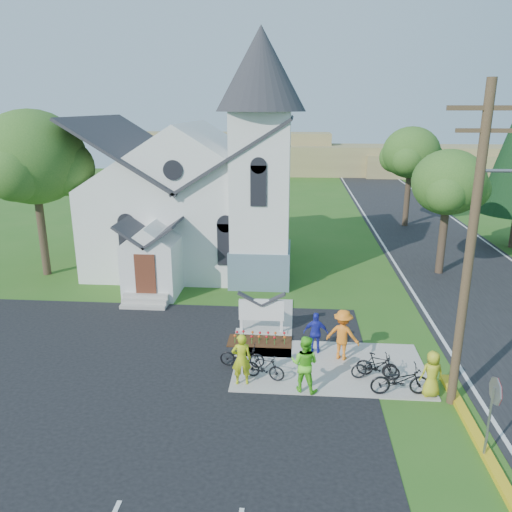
# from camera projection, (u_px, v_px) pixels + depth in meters

# --- Properties ---
(ground) EXTENTS (120.00, 120.00, 0.00)m
(ground) POSITION_uv_depth(u_px,v_px,m) (288.00, 372.00, 18.06)
(ground) COLOR #2E611B
(ground) RESTS_ON ground
(parking_lot) EXTENTS (20.00, 16.00, 0.02)m
(parking_lot) POSITION_uv_depth(u_px,v_px,m) (78.00, 394.00, 16.67)
(parking_lot) COLOR black
(parking_lot) RESTS_ON ground
(road) EXTENTS (8.00, 90.00, 0.02)m
(road) POSITION_uv_depth(u_px,v_px,m) (450.00, 258.00, 31.63)
(road) COLOR black
(road) RESTS_ON ground
(sidewalk) EXTENTS (7.00, 4.00, 0.05)m
(sidewalk) POSITION_uv_depth(u_px,v_px,m) (329.00, 366.00, 18.42)
(sidewalk) COLOR #A49D94
(sidewalk) RESTS_ON ground
(church) EXTENTS (12.35, 12.00, 13.00)m
(church) POSITION_uv_depth(u_px,v_px,m) (199.00, 178.00, 28.88)
(church) COLOR white
(church) RESTS_ON ground
(church_sign) EXTENTS (2.20, 0.40, 1.70)m
(church_sign) POSITION_uv_depth(u_px,v_px,m) (261.00, 311.00, 20.91)
(church_sign) COLOR #A49D94
(church_sign) RESTS_ON ground
(flower_bed) EXTENTS (2.60, 1.10, 0.07)m
(flower_bed) POSITION_uv_depth(u_px,v_px,m) (260.00, 342.00, 20.34)
(flower_bed) COLOR #391B0F
(flower_bed) RESTS_ON ground
(utility_pole) EXTENTS (3.45, 0.28, 10.00)m
(utility_pole) POSITION_uv_depth(u_px,v_px,m) (473.00, 242.00, 14.67)
(utility_pole) COLOR #432E21
(utility_pole) RESTS_ON ground
(stop_sign) EXTENTS (0.11, 0.76, 2.48)m
(stop_sign) POSITION_uv_depth(u_px,v_px,m) (493.00, 402.00, 13.13)
(stop_sign) COLOR gray
(stop_sign) RESTS_ON ground
(tree_lot_corner) EXTENTS (5.60, 5.60, 9.15)m
(tree_lot_corner) POSITION_uv_depth(u_px,v_px,m) (33.00, 158.00, 26.76)
(tree_lot_corner) COLOR #3A281F
(tree_lot_corner) RESTS_ON ground
(tree_road_near) EXTENTS (4.00, 4.00, 7.05)m
(tree_road_near) POSITION_uv_depth(u_px,v_px,m) (449.00, 183.00, 27.38)
(tree_road_near) COLOR #3A281F
(tree_road_near) RESTS_ON ground
(tree_road_mid) EXTENTS (4.40, 4.40, 7.80)m
(tree_road_mid) POSITION_uv_depth(u_px,v_px,m) (411.00, 153.00, 38.63)
(tree_road_mid) COLOR #3A281F
(tree_road_mid) RESTS_ON ground
(distant_hills) EXTENTS (61.00, 10.00, 5.60)m
(distant_hills) POSITION_uv_depth(u_px,v_px,m) (319.00, 158.00, 70.96)
(distant_hills) COLOR olive
(distant_hills) RESTS_ON ground
(cyclist_0) EXTENTS (0.74, 0.55, 1.86)m
(cyclist_0) POSITION_uv_depth(u_px,v_px,m) (241.00, 359.00, 16.99)
(cyclist_0) COLOR #B6C216
(cyclist_0) RESTS_ON sidewalk
(bike_0) EXTENTS (1.70, 0.70, 0.87)m
(bike_0) POSITION_uv_depth(u_px,v_px,m) (242.00, 356.00, 18.25)
(bike_0) COLOR black
(bike_0) RESTS_ON sidewalk
(cyclist_1) EXTENTS (1.14, 1.01, 1.97)m
(cyclist_1) POSITION_uv_depth(u_px,v_px,m) (305.00, 364.00, 16.58)
(cyclist_1) COLOR #65E32A
(cyclist_1) RESTS_ON sidewalk
(bike_1) EXTENTS (1.55, 0.81, 0.90)m
(bike_1) POSITION_uv_depth(u_px,v_px,m) (264.00, 367.00, 17.42)
(bike_1) COLOR black
(bike_1) RESTS_ON sidewalk
(cyclist_2) EXTENTS (1.00, 0.50, 1.65)m
(cyclist_2) POSITION_uv_depth(u_px,v_px,m) (316.00, 333.00, 19.21)
(cyclist_2) COLOR #232AB0
(cyclist_2) RESTS_ON sidewalk
(bike_2) EXTENTS (1.71, 0.78, 0.87)m
(bike_2) POSITION_uv_depth(u_px,v_px,m) (374.00, 367.00, 17.48)
(bike_2) COLOR black
(bike_2) RESTS_ON sidewalk
(cyclist_3) EXTENTS (1.44, 1.12, 1.96)m
(cyclist_3) POSITION_uv_depth(u_px,v_px,m) (343.00, 335.00, 18.69)
(cyclist_3) COLOR orange
(cyclist_3) RESTS_ON sidewalk
(bike_3) EXTENTS (1.60, 0.91, 0.92)m
(bike_3) POSITION_uv_depth(u_px,v_px,m) (378.00, 366.00, 17.48)
(bike_3) COLOR black
(bike_3) RESTS_ON sidewalk
(cyclist_4) EXTENTS (0.87, 0.66, 1.59)m
(cyclist_4) POSITION_uv_depth(u_px,v_px,m) (432.00, 374.00, 16.32)
(cyclist_4) COLOR gold
(cyclist_4) RESTS_ON sidewalk
(bike_4) EXTENTS (2.02, 0.85, 1.03)m
(bike_4) POSITION_uv_depth(u_px,v_px,m) (400.00, 380.00, 16.47)
(bike_4) COLOR black
(bike_4) RESTS_ON sidewalk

